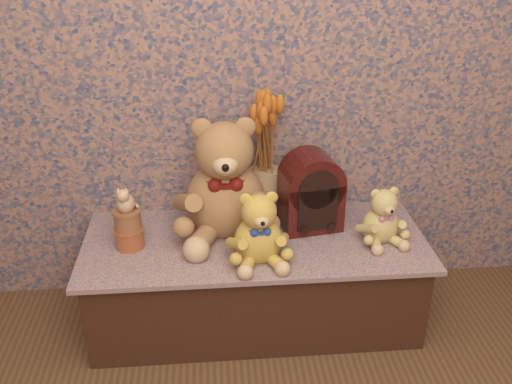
# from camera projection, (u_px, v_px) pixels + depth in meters

# --- Properties ---
(display_shelf) EXTENTS (1.38, 0.58, 0.40)m
(display_shelf) POSITION_uv_depth(u_px,v_px,m) (255.00, 279.00, 2.37)
(display_shelf) COLOR #3C4F7A
(display_shelf) RESTS_ON ground
(teddy_large) EXTENTS (0.42, 0.50, 0.53)m
(teddy_large) POSITION_uv_depth(u_px,v_px,m) (225.00, 171.00, 2.24)
(teddy_large) COLOR #A36E3F
(teddy_large) RESTS_ON display_shelf
(teddy_medium) EXTENTS (0.26, 0.31, 0.30)m
(teddy_medium) POSITION_uv_depth(u_px,v_px,m) (258.00, 223.00, 2.10)
(teddy_medium) COLOR #B59133
(teddy_medium) RESTS_ON display_shelf
(teddy_small) EXTENTS (0.24, 0.27, 0.25)m
(teddy_small) POSITION_uv_depth(u_px,v_px,m) (382.00, 212.00, 2.23)
(teddy_small) COLOR tan
(teddy_small) RESTS_ON display_shelf
(cathedral_radio) EXTENTS (0.27, 0.21, 0.33)m
(cathedral_radio) POSITION_uv_depth(u_px,v_px,m) (311.00, 190.00, 2.31)
(cathedral_radio) COLOR #370C0A
(cathedral_radio) RESTS_ON display_shelf
(ceramic_vase) EXTENTS (0.17, 0.17, 0.22)m
(ceramic_vase) POSITION_uv_depth(u_px,v_px,m) (265.00, 193.00, 2.41)
(ceramic_vase) COLOR tan
(ceramic_vase) RESTS_ON display_shelf
(dried_stalks) EXTENTS (0.20, 0.20, 0.38)m
(dried_stalks) POSITION_uv_depth(u_px,v_px,m) (265.00, 127.00, 2.28)
(dried_stalks) COLOR orange
(dried_stalks) RESTS_ON ceramic_vase
(biscuit_tin_lower) EXTENTS (0.14, 0.14, 0.08)m
(biscuit_tin_lower) POSITION_uv_depth(u_px,v_px,m) (130.00, 238.00, 2.22)
(biscuit_tin_lower) COLOR #C57F39
(biscuit_tin_lower) RESTS_ON display_shelf
(biscuit_tin_upper) EXTENTS (0.11, 0.11, 0.08)m
(biscuit_tin_upper) POSITION_uv_depth(u_px,v_px,m) (128.00, 220.00, 2.18)
(biscuit_tin_upper) COLOR tan
(biscuit_tin_upper) RESTS_ON biscuit_tin_lower
(cat_figurine) EXTENTS (0.09, 0.10, 0.12)m
(cat_figurine) POSITION_uv_depth(u_px,v_px,m) (125.00, 197.00, 2.14)
(cat_figurine) COLOR silver
(cat_figurine) RESTS_ON biscuit_tin_upper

